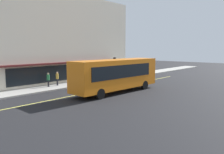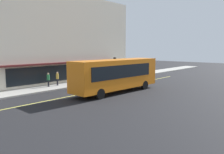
% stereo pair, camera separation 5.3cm
% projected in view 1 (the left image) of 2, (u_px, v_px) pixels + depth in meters
% --- Properties ---
extents(ground, '(120.00, 120.00, 0.00)m').
position_uv_depth(ground, '(93.00, 92.00, 25.18)').
color(ground, black).
extents(sidewalk, '(80.00, 3.14, 0.15)m').
position_uv_depth(sidewalk, '(63.00, 86.00, 28.56)').
color(sidewalk, '#9E9B93').
rests_on(sidewalk, ground).
extents(lane_centre_stripe, '(36.00, 0.16, 0.01)m').
position_uv_depth(lane_centre_stripe, '(93.00, 92.00, 25.18)').
color(lane_centre_stripe, '#D8D14C').
rests_on(lane_centre_stripe, ground).
extents(storefront_building, '(26.19, 9.57, 11.89)m').
position_uv_depth(storefront_building, '(44.00, 39.00, 32.87)').
color(storefront_building, beige).
rests_on(storefront_building, ground).
extents(bus, '(11.23, 2.99, 3.50)m').
position_uv_depth(bus, '(117.00, 74.00, 24.57)').
color(bus, orange).
rests_on(bus, ground).
extents(traffic_light, '(0.30, 0.52, 3.20)m').
position_uv_depth(traffic_light, '(115.00, 63.00, 34.01)').
color(traffic_light, '#2D2D33').
rests_on(traffic_light, sidewalk).
extents(car_silver, '(4.38, 2.03, 1.52)m').
position_uv_depth(car_silver, '(129.00, 75.00, 33.97)').
color(car_silver, '#B7BABF').
rests_on(car_silver, ground).
extents(pedestrian_waiting, '(0.34, 0.34, 1.68)m').
position_uv_depth(pedestrian_waiting, '(57.00, 77.00, 28.31)').
color(pedestrian_waiting, black).
rests_on(pedestrian_waiting, sidewalk).
extents(pedestrian_at_corner, '(0.34, 0.34, 1.65)m').
position_uv_depth(pedestrian_at_corner, '(48.00, 78.00, 27.43)').
color(pedestrian_at_corner, black).
rests_on(pedestrian_at_corner, sidewalk).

